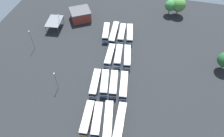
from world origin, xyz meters
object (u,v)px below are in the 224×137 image
Objects in this scene: bus_row2_slot0 at (95,83)px; lamp_post_mid_lot at (32,39)px; bus_row1_slot1 at (110,56)px; bus_row2_slot1 at (105,83)px; bus_row3_slot2 at (108,122)px; bus_row0_slot0 at (106,32)px; bus_row3_slot3 at (120,123)px; bus_row1_slot3 at (127,57)px; bus_row0_slot3 at (130,34)px; maintenance_shelter at (54,21)px; bus_row1_slot2 at (118,56)px; bus_row3_slot1 at (97,120)px; tree_east_edge at (170,5)px; lamp_post_by_building at (56,80)px; bus_row2_slot3 at (124,86)px; bus_row2_slot2 at (114,84)px; lamp_post_near_entrance at (59,21)px; depot_building at (80,15)px; tree_south_edge at (179,5)px; bus_row0_slot2 at (122,34)px; bus_row0_slot1 at (114,33)px; bus_row3_slot0 at (87,118)px.

lamp_post_mid_lot reaches higher than bus_row2_slot0.
bus_row1_slot1 is 14.03m from bus_row2_slot1.
bus_row2_slot1 is 15.39m from bus_row3_slot2.
bus_row0_slot0 is 0.82× the size of bus_row3_slot3.
bus_row1_slot3 is 1.01× the size of bus_row2_slot0.
maintenance_shelter reaches higher than bus_row0_slot3.
bus_row2_slot1 is (13.95, 1.56, -0.00)m from bus_row1_slot1.
bus_row1_slot2 is 1.04× the size of bus_row2_slot1.
bus_row1_slot2 is 1.10× the size of maintenance_shelter.
tree_east_edge is (-66.42, 18.15, 3.25)m from bus_row3_slot1.
maintenance_shelter is at bearing -114.80° from bus_row1_slot1.
bus_row3_slot3 is (-0.53, 7.15, 0.00)m from bus_row3_slot1.
bus_row3_slot3 is at bearing 69.31° from lamp_post_by_building.
bus_row1_slot3 is at bearing 6.88° from bus_row0_slot3.
bus_row2_slot3 is at bearing 54.53° from maintenance_shelter.
bus_row2_slot1 is 0.99× the size of bus_row2_slot2.
lamp_post_mid_lot reaches higher than bus_row0_slot0.
bus_row2_slot0 is at bearing -82.50° from bus_row2_slot3.
lamp_post_near_entrance is at bearing 161.28° from lamp_post_mid_lot.
lamp_post_near_entrance reaches higher than depot_building.
bus_row2_slot3 is at bearing 5.95° from bus_row1_slot3.
bus_row3_slot2 is at bearing 6.80° from bus_row2_slot2.
bus_row1_slot2 is at bearing -173.68° from bus_row3_slot2.
tree_south_edge is at bearing 153.29° from bus_row2_slot0.
lamp_post_by_building is at bearing 8.00° from depot_building.
bus_row2_slot3 is 0.84× the size of bus_row3_slot3.
bus_row2_slot1 is 16.62m from bus_row3_slot3.
bus_row1_slot2 is at bearing 179.42° from bus_row3_slot1.
bus_row0_slot3 is 27.73m from tree_east_edge.
bus_row3_slot1 is 0.84× the size of bus_row3_slot3.
bus_row0_slot3 and bus_row2_slot0 have the same top height.
bus_row0_slot3 is at bearing 172.86° from bus_row2_slot1.
lamp_post_near_entrance is at bearing -113.64° from bus_row1_slot2.
bus_row1_slot3 is (13.90, 5.16, 0.00)m from bus_row0_slot2.
bus_row3_slot3 is 1.78× the size of tree_east_edge.
bus_row2_slot3 is 54.73m from tree_south_edge.
bus_row1_slot2 and bus_row3_slot1 have the same top height.
bus_row1_slot3 is at bearing 32.76° from bus_row0_slot1.
bus_row2_slot0 is (14.88, -1.71, -0.00)m from bus_row1_slot1.
bus_row1_slot1 is at bearing 179.74° from bus_row3_slot0.
lamp_post_near_entrance is at bearing -88.12° from bus_row0_slot3.
bus_row1_slot1 is at bearing 65.20° from maintenance_shelter.
bus_row3_slot2 is (-0.18, 3.54, 0.00)m from bus_row3_slot1.
bus_row1_slot1 is 0.98× the size of bus_row1_slot3.
bus_row3_slot3 is (42.11, 15.46, 0.00)m from bus_row0_slot0.
bus_row1_slot1 is at bearing -147.98° from bus_row2_slot3.
bus_row2_slot1 is 17.18m from lamp_post_by_building.
bus_row2_slot0 is 1.08× the size of bus_row2_slot1.
bus_row0_slot0 and bus_row3_slot2 have the same top height.
lamp_post_by_building is at bearing -16.16° from bus_row0_slot0.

